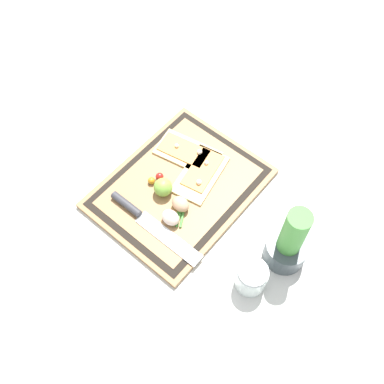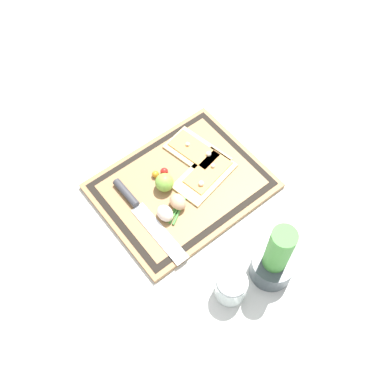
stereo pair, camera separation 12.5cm
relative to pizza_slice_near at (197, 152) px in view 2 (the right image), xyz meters
name	(u,v)px [view 2 (the right image)]	position (x,y,z in m)	size (l,w,h in m)	color
ground_plane	(182,188)	(0.10, 0.06, -0.02)	(6.00, 6.00, 0.00)	silver
cutting_board	(182,186)	(0.10, 0.06, -0.02)	(0.47, 0.37, 0.02)	#997047
pizza_slice_near	(197,152)	(0.00, 0.00, 0.00)	(0.14, 0.20, 0.02)	#DBBC7F
pizza_slice_far	(205,175)	(0.03, 0.08, 0.00)	(0.20, 0.14, 0.02)	#DBBC7F
knife	(137,206)	(0.25, 0.04, 0.00)	(0.04, 0.31, 0.02)	silver
egg_brown	(178,202)	(0.15, 0.11, 0.02)	(0.04, 0.05, 0.04)	tan
egg_pink	(165,213)	(0.20, 0.11, 0.02)	(0.04, 0.05, 0.04)	beige
lime	(164,182)	(0.15, 0.04, 0.02)	(0.05, 0.05, 0.05)	#7FB742
cherry_tomato_red	(164,171)	(0.12, 0.00, 0.01)	(0.02, 0.02, 0.02)	red
cherry_tomato_yellow	(155,174)	(0.14, -0.01, 0.01)	(0.02, 0.02, 0.02)	orange
scallion_bunch	(191,184)	(0.08, 0.08, 0.00)	(0.26, 0.15, 0.01)	#47933D
herb_pot	(275,261)	(0.08, 0.41, 0.05)	(0.11, 0.11, 0.23)	#3D474C
sauce_jar	(231,287)	(0.20, 0.38, 0.01)	(0.08, 0.08, 0.09)	silver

